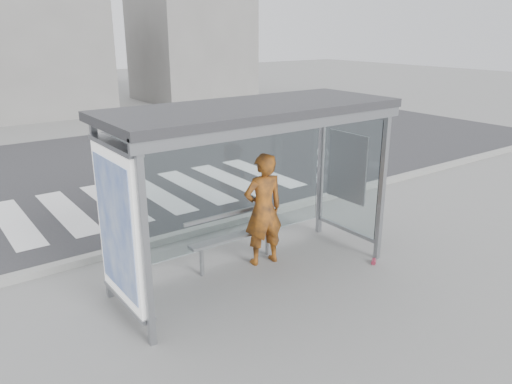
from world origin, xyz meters
The scene contains 10 objects.
ground centered at (0.00, 0.00, 0.00)m, with size 80.00×80.00×0.00m, color slate.
road centered at (0.00, 7.00, 0.00)m, with size 30.00×10.00×0.01m, color #2C2C2E.
curb centered at (0.00, 1.95, 0.06)m, with size 30.00×0.18×0.12m, color gray.
crosswalk centered at (0.50, 4.50, 0.00)m, with size 6.55×3.00×0.00m.
bus_shelter centered at (-0.37, 0.06, 1.98)m, with size 4.25×1.65×2.62m.
building_center centered at (0.00, 18.00, 2.50)m, with size 8.00×5.00×5.00m, color slate.
building_right centered at (9.00, 18.00, 3.50)m, with size 5.00×5.00×7.00m, color slate.
person centered at (0.40, 0.29, 0.91)m, with size 0.66×0.43×1.82m, color orange.
bench centered at (0.00, 0.50, 0.50)m, with size 1.62×0.31×0.84m.
soda_can centered at (1.81, -0.81, 0.04)m, with size 0.07×0.07×0.13m, color #C43953.
Camera 1 is at (-4.01, -5.58, 3.62)m, focal length 35.00 mm.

